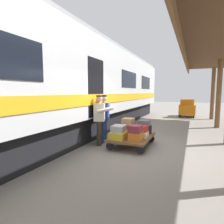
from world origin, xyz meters
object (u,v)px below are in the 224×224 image
suitcase_slate_roller (144,123)px  suitcase_gray_aluminum (119,129)px  train_car (61,85)px  suitcase_burgundy_valise (135,129)px  suitcase_yellow_case (119,135)px  luggage_cart (132,137)px  baggage_tug (187,108)px  porter_by_door (100,118)px  suitcase_tan_vintage (128,121)px  suitcase_cream_canvas (140,134)px  suitcase_orange_carryall (136,136)px  suitcase_red_plastic (141,129)px  suitcase_navy_fabric (129,129)px  suitcase_brown_leather (124,132)px  porter_in_overalls (103,117)px  suitcase_black_hardshell (144,130)px

suitcase_slate_roller → suitcase_gray_aluminum: (0.59, 0.96, -0.07)m
train_car → suitcase_burgundy_valise: bearing=172.9°
train_car → suitcase_yellow_case: 3.01m
luggage_cart → baggage_tug: bearing=-99.3°
suitcase_yellow_case → porter_by_door: porter_by_door is taller
suitcase_tan_vintage → suitcase_slate_roller: bearing=177.6°
suitcase_slate_roller → suitcase_cream_canvas: bearing=86.2°
suitcase_burgundy_valise → luggage_cart: bearing=-62.1°
train_car → suitcase_orange_carryall: size_ratio=42.57×
suitcase_red_plastic → baggage_tug: bearing=-97.4°
suitcase_navy_fabric → train_car: bearing=13.3°
suitcase_burgundy_valise → suitcase_red_plastic: bearing=-95.1°
porter_by_door → suitcase_burgundy_valise: bearing=173.0°
suitcase_navy_fabric → suitcase_brown_leather: suitcase_navy_fabric is taller
luggage_cart → porter_by_door: porter_by_door is taller
suitcase_brown_leather → suitcase_yellow_case: (0.00, 0.49, 0.01)m
suitcase_red_plastic → luggage_cart: bearing=-3.0°
suitcase_gray_aluminum → baggage_tug: bearing=-100.6°
suitcase_brown_leather → porter_by_door: porter_by_door is taller
porter_in_overalls → baggage_tug: porter_in_overalls is taller
baggage_tug → suitcase_black_hardshell: bearing=82.0°
suitcase_orange_carryall → porter_by_door: bearing=-7.3°
suitcase_yellow_case → suitcase_burgundy_valise: suitcase_burgundy_valise is taller
train_car → suitcase_orange_carryall: 3.47m
luggage_cart → suitcase_burgundy_valise: size_ratio=3.93×
suitcase_red_plastic → porter_by_door: porter_by_door is taller
suitcase_tan_vintage → baggage_tug: bearing=-101.9°
suitcase_tan_vintage → suitcase_yellow_case: bearing=91.7°
suitcase_orange_carryall → suitcase_burgundy_valise: bearing=-26.2°
suitcase_navy_fabric → suitcase_slate_roller: bearing=177.6°
suitcase_navy_fabric → suitcase_black_hardshell: size_ratio=1.05×
luggage_cart → suitcase_gray_aluminum: 0.68m
suitcase_cream_canvas → suitcase_gray_aluminum: bearing=41.7°
train_car → suitcase_black_hardshell: train_car is taller
suitcase_yellow_case → suitcase_tan_vintage: size_ratio=1.30×
luggage_cart → suitcase_black_hardshell: size_ratio=3.96×
suitcase_red_plastic → porter_by_door: size_ratio=0.30×
suitcase_brown_leather → suitcase_slate_roller: size_ratio=1.39×
suitcase_brown_leather → suitcase_slate_roller: 0.80m
suitcase_navy_fabric → suitcase_brown_leather: (0.00, 0.49, -0.04)m
train_car → suitcase_black_hardshell: (-3.06, -0.59, -1.58)m
suitcase_burgundy_valise → suitcase_gray_aluminum: bearing=1.5°
suitcase_gray_aluminum → suitcase_red_plastic: (-0.58, -0.48, -0.06)m
luggage_cart → suitcase_slate_roller: bearing=-123.1°
suitcase_orange_carryall → suitcase_gray_aluminum: bearing=0.6°
porter_by_door → suitcase_red_plastic: bearing=-167.0°
suitcase_black_hardshell → suitcase_tan_vintage: size_ratio=0.99×
porter_by_door → baggage_tug: porter_by_door is taller
suitcase_black_hardshell → suitcase_yellow_case: suitcase_black_hardshell is taller
suitcase_orange_carryall → suitcase_cream_canvas: 0.49m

